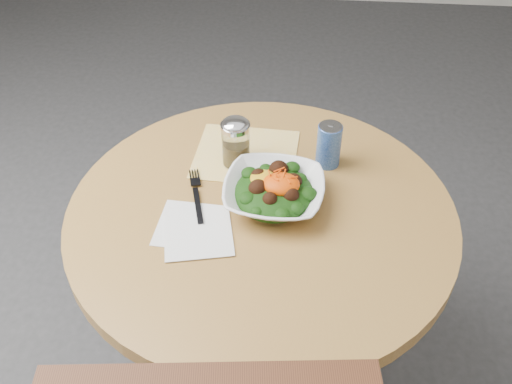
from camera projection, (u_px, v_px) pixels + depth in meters
ground at (260, 379)px, 1.81m from camera, size 6.00×6.00×0.00m
table at (261, 264)px, 1.45m from camera, size 0.90×0.90×0.75m
cloth_napkin at (246, 154)px, 1.47m from camera, size 0.27×0.25×0.00m
paper_napkins at (194, 230)px, 1.26m from camera, size 0.19×0.19×0.00m
salad_bowl at (274, 192)px, 1.31m from camera, size 0.25×0.25×0.09m
fork at (197, 194)px, 1.35m from camera, size 0.07×0.19×0.00m
spice_shaker at (236, 142)px, 1.40m from camera, size 0.07×0.07×0.13m
beverage_can at (329, 145)px, 1.40m from camera, size 0.06×0.06×0.12m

